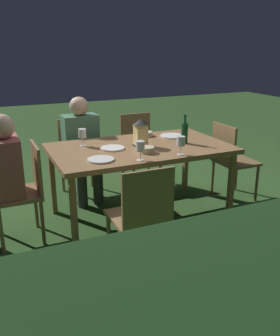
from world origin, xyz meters
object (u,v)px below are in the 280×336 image
object	(u,v)px
bowl_olives	(145,134)
chair_head_far	(25,188)
dining_table	(140,151)
chair_head_near	(231,158)
chair_side_right_b	(142,214)
wine_glass_c	(140,147)
plate_b	(112,148)
bowl_bread	(147,150)
green_bottle_on_table	(184,133)
wine_glass_a	(82,134)
plate_a	(172,136)
chair_side_left_b	(78,153)
chair_side_left_a	(139,146)
plate_c	(101,160)
person_in_green	(82,144)
lantern_centerpiece	(141,131)
wine_glass_b	(181,142)

from	to	relation	value
bowl_olives	chair_head_far	bearing A→B (deg)	15.50
dining_table	chair_head_near	xyz separation A→B (m)	(-1.11, 0.00, -0.21)
chair_side_right_b	dining_table	bearing A→B (deg)	-113.29
chair_side_right_b	chair_head_far	bearing A→B (deg)	-51.23
wine_glass_c	plate_b	distance (m)	0.46
wine_glass_c	bowl_bread	world-z (taller)	wine_glass_c
chair_head_near	green_bottle_on_table	world-z (taller)	green_bottle_on_table
dining_table	bowl_olives	size ratio (longest dim) A/B	10.31
chair_head_near	plate_b	bearing A→B (deg)	-0.80
wine_glass_a	plate_a	distance (m)	0.98
wine_glass_a	wine_glass_c	size ratio (longest dim) A/B	1.00
dining_table	chair_side_left_b	world-z (taller)	chair_side_left_b
chair_side_left_a	chair_side_left_b	xyz separation A→B (m)	(0.77, 0.00, 0.00)
chair_side_left_a	plate_b	world-z (taller)	chair_side_left_a
bowl_olives	bowl_bread	xyz separation A→B (m)	(0.26, 0.60, 0.00)
plate_a	bowl_bread	distance (m)	0.68
chair_side_left_b	chair_head_far	bearing A→B (deg)	51.23
chair_head_near	bowl_bread	bearing A→B (deg)	11.44
chair_side_left_b	dining_table	bearing A→B (deg)	113.29
chair_side_right_b	bowl_olives	xyz separation A→B (m)	(-0.61, -1.26, 0.28)
plate_a	bowl_bread	bearing A→B (deg)	41.66
chair_head_near	chair_side_left_b	bearing A→B (deg)	-31.00
chair_side_right_b	plate_c	xyz separation A→B (m)	(0.11, -0.61, 0.27)
plate_a	plate_b	size ratio (longest dim) A/B	1.09
chair_side_left_b	wine_glass_c	size ratio (longest dim) A/B	5.15
bowl_olives	dining_table	bearing A→B (deg)	58.97
person_in_green	bowl_olives	bearing A→B (deg)	151.30
plate_b	bowl_olives	world-z (taller)	bowl_olives
green_bottle_on_table	lantern_centerpiece	bearing A→B (deg)	-9.29
green_bottle_on_table	plate_c	world-z (taller)	green_bottle_on_table
chair_side_left_a	plate_c	xyz separation A→B (m)	(0.88, 1.18, 0.27)
plate_a	chair_side_left_a	bearing A→B (deg)	-82.52
wine_glass_a	plate_c	distance (m)	0.53
wine_glass_a	plate_b	bearing A→B (deg)	135.97
chair_side_right_b	chair_head_near	xyz separation A→B (m)	(-1.49, -0.90, 0.00)
plate_b	lantern_centerpiece	bearing A→B (deg)	175.57
person_in_green	lantern_centerpiece	bearing A→B (deg)	119.15
chair_side_left_a	chair_head_near	world-z (taller)	same
dining_table	bowl_bread	bearing A→B (deg)	81.58
person_in_green	bowl_bread	xyz separation A→B (m)	(-0.35, 0.93, 0.14)
chair_side_left_a	wine_glass_b	xyz separation A→B (m)	(0.17, 1.31, 0.38)
plate_a	green_bottle_on_table	bearing A→B (deg)	85.18
bowl_olives	bowl_bread	bearing A→B (deg)	66.88
chair_head_near	lantern_centerpiece	bearing A→B (deg)	0.15
bowl_olives	bowl_bread	distance (m)	0.65
plate_a	wine_glass_a	bearing A→B (deg)	-0.93
plate_c	plate_b	bearing A→B (deg)	-125.36
wine_glass_a	wine_glass_c	distance (m)	0.73
green_bottle_on_table	wine_glass_c	xyz separation A→B (m)	(0.63, 0.34, 0.01)
green_bottle_on_table	wine_glass_a	xyz separation A→B (m)	(0.95, -0.31, 0.01)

